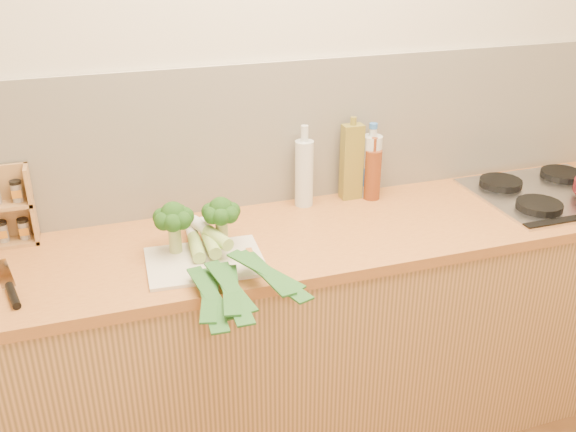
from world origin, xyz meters
name	(u,v)px	position (x,y,z in m)	size (l,w,h in m)	color
room_shell	(284,134)	(0.00, 1.49, 1.17)	(3.50, 3.50, 3.50)	beige
counter	(308,336)	(0.00, 1.20, 0.45)	(3.20, 0.62, 0.90)	tan
gas_hob	(551,192)	(1.02, 1.20, 0.91)	(0.58, 0.50, 0.04)	silver
chopping_board	(205,261)	(-0.40, 1.09, 0.91)	(0.37, 0.27, 0.01)	silver
broccoli_left	(173,218)	(-0.48, 1.18, 1.03)	(0.13, 0.13, 0.18)	#9DA962
broccoli_right	(221,213)	(-0.32, 1.17, 1.03)	(0.13, 0.13, 0.17)	#9DA962
leek_front	(199,258)	(-0.42, 1.07, 0.93)	(0.12, 0.69, 0.04)	white
leek_mid	(216,255)	(-0.37, 1.03, 0.95)	(0.10, 0.65, 0.04)	white
leek_back	(232,248)	(-0.32, 1.04, 0.97)	(0.24, 0.61, 0.04)	white
chefs_knife	(11,290)	(-0.98, 1.10, 0.91)	(0.10, 0.33, 0.02)	silver
oil_tin	(352,161)	(0.25, 1.43, 1.05)	(0.08, 0.05, 0.33)	olive
glass_bottle	(304,172)	(0.06, 1.42, 1.03)	(0.07, 0.07, 0.32)	silver
amber_bottle	(373,173)	(0.33, 1.40, 1.00)	(0.06, 0.06, 0.25)	brown
water_bottle	(371,168)	(0.33, 1.42, 1.02)	(0.08, 0.08, 0.28)	silver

